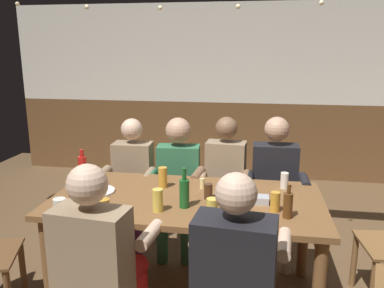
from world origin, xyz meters
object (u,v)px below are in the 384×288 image
person_2 (224,182)px  person_4 (99,255)px  condiment_caddy (258,200)px  dining_table (187,210)px  person_0 (131,178)px  person_3 (275,182)px  pint_glass_5 (208,191)px  pint_glass_6 (60,206)px  bottle_0 (83,168)px  person_5 (236,268)px  pint_glass_0 (275,202)px  bottle_2 (288,205)px  pint_glass_1 (104,208)px  person_1 (178,178)px  plate_0 (96,191)px  pint_glass_3 (284,181)px  pint_glass_2 (212,209)px  pint_glass_4 (158,200)px  bottle_1 (184,192)px  pint_glass_7 (163,177)px  table_candle (202,183)px

person_2 → person_4: 1.52m
person_2 → condiment_caddy: 0.79m
dining_table → condiment_caddy: size_ratio=13.65×
person_0 → person_3: size_ratio=0.96×
person_0 → pint_glass_5: bearing=136.4°
pint_glass_6 → pint_glass_5: bearing=24.2°
pint_glass_6 → bottle_0: bearing=100.7°
person_5 → pint_glass_0: size_ratio=9.27×
person_4 → condiment_caddy: size_ratio=8.77×
bottle_2 → pint_glass_1: size_ratio=1.89×
person_2 → person_1: bearing=3.8°
plate_0 → pint_glass_1: pint_glass_1 is taller
person_0 → pint_glass_0: bearing=143.6°
plate_0 → pint_glass_1: (0.22, -0.40, 0.05)m
person_2 → pint_glass_5: (-0.06, -0.69, 0.17)m
person_4 → pint_glass_3: bearing=49.6°
condiment_caddy → pint_glass_2: pint_glass_2 is taller
plate_0 → pint_glass_3: pint_glass_3 is taller
pint_glass_0 → pint_glass_4: bearing=-170.8°
person_0 → plate_0: 0.72m
person_3 → bottle_1: person_3 is taller
condiment_caddy → pint_glass_0: (0.11, -0.13, 0.04)m
condiment_caddy → pint_glass_5: 0.35m
dining_table → pint_glass_7: pint_glass_7 is taller
bottle_2 → condiment_caddy: bearing=129.9°
dining_table → pint_glass_3: pint_glass_3 is taller
pint_glass_3 → person_2: bearing=141.4°
person_5 → condiment_caddy: person_5 is taller
bottle_2 → pint_glass_2: bearing=-166.7°
person_1 → person_4: person_4 is taller
pint_glass_3 → pint_glass_2: bearing=-126.1°
person_0 → pint_glass_3: bearing=161.3°
table_candle → person_1: bearing=120.3°
pint_glass_2 → person_2: bearing=90.6°
person_0 → pint_glass_0: 1.52m
plate_0 → pint_glass_6: bearing=-100.3°
condiment_caddy → pint_glass_4: size_ratio=0.93×
person_3 → person_0: bearing=-0.6°
person_2 → table_candle: bearing=80.3°
person_5 → pint_glass_7: size_ratio=7.73×
pint_glass_2 → pint_glass_5: size_ratio=1.25×
person_0 → pint_glass_1: person_0 is taller
pint_glass_0 → pint_glass_6: size_ratio=1.32×
person_4 → pint_glass_1: bearing=111.7°
pint_glass_2 → pint_glass_3: 0.81m
person_3 → pint_glass_4: bearing=50.3°
condiment_caddy → plate_0: 1.18m
person_2 → pint_glass_0: size_ratio=9.30×
person_0 → pint_glass_7: person_0 is taller
person_3 → condiment_caddy: 0.75m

